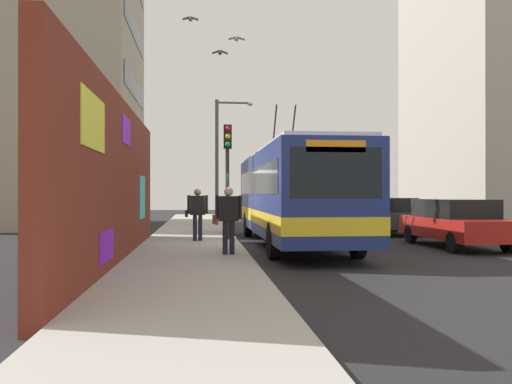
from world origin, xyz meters
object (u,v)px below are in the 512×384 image
at_px(pedestrian_at_curb, 228,214).
at_px(traffic_light, 227,162).
at_px(parked_car_dark_gray, 390,215).
at_px(pedestrian_midblock, 197,210).
at_px(city_bus, 291,193).
at_px(street_lamp, 221,152).
at_px(parked_car_red, 455,222).

distance_m(pedestrian_at_curb, traffic_light, 4.98).
relative_size(parked_car_dark_gray, traffic_light, 1.13).
height_order(pedestrian_midblock, traffic_light, traffic_light).
xyz_separation_m(city_bus, parked_car_dark_gray, (4.64, -5.20, -0.96)).
bearing_deg(city_bus, street_lamp, 11.89).
xyz_separation_m(traffic_light, street_lamp, (8.77, -0.13, 1.01)).
distance_m(parked_car_red, pedestrian_at_curb, 7.99).
distance_m(city_bus, parked_car_red, 5.45).
relative_size(city_bus, pedestrian_midblock, 6.75).
bearing_deg(city_bus, pedestrian_midblock, 84.17).
height_order(city_bus, street_lamp, street_lamp).
height_order(parked_car_dark_gray, pedestrian_at_curb, pedestrian_at_curb).
xyz_separation_m(pedestrian_at_curb, traffic_light, (4.68, -0.22, 1.68)).
bearing_deg(traffic_light, parked_car_dark_gray, -62.56).
distance_m(parked_car_red, parked_car_dark_gray, 5.96).
relative_size(traffic_light, street_lamp, 0.63).
distance_m(parked_car_red, traffic_light, 7.93).
xyz_separation_m(city_bus, street_lamp, (9.60, 2.02, 2.11)).
height_order(pedestrian_at_curb, street_lamp, street_lamp).
height_order(parked_car_dark_gray, street_lamp, street_lamp).
bearing_deg(parked_car_dark_gray, pedestrian_at_curb, 138.30).
distance_m(pedestrian_midblock, traffic_light, 2.05).
relative_size(parked_car_red, street_lamp, 0.75).
relative_size(parked_car_dark_gray, pedestrian_midblock, 2.57).
bearing_deg(parked_car_red, traffic_light, 73.76).
distance_m(parked_car_red, street_lamp, 13.44).
height_order(parked_car_red, parked_car_dark_gray, same).
height_order(parked_car_dark_gray, traffic_light, traffic_light).
xyz_separation_m(pedestrian_at_curb, pedestrian_midblock, (4.18, 0.84, -0.00)).
distance_m(parked_car_red, pedestrian_midblock, 8.58).
distance_m(parked_car_dark_gray, pedestrian_midblock, 9.46).
distance_m(pedestrian_midblock, street_lamp, 9.73).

